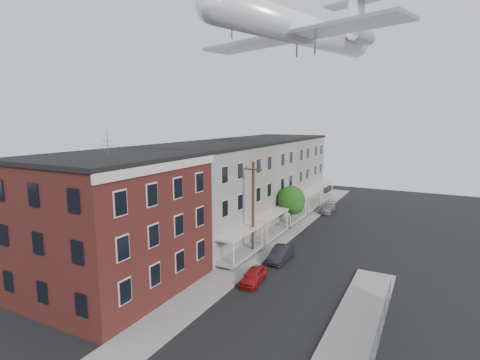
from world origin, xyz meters
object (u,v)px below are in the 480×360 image
at_px(car_far, 327,208).
at_px(car_near, 254,276).
at_px(airplane, 304,30).
at_px(car_mid, 281,254).
at_px(utility_pole, 253,208).
at_px(street_tree, 292,201).

bearing_deg(car_far, car_near, -88.60).
xyz_separation_m(car_near, airplane, (0.18, 10.52, 20.65)).
bearing_deg(car_near, car_mid, 82.83).
distance_m(utility_pole, car_near, 7.26).
bearing_deg(car_mid, airplane, 89.47).
xyz_separation_m(utility_pole, car_near, (2.64, -5.40, -4.08)).
height_order(utility_pole, car_near, utility_pole).
distance_m(utility_pole, car_mid, 4.91).
relative_size(utility_pole, car_near, 2.57).
height_order(street_tree, car_near, street_tree).
height_order(street_tree, airplane, airplane).
bearing_deg(airplane, street_tree, 117.47).
height_order(utility_pole, car_far, utility_pole).
relative_size(car_near, car_far, 0.81).
distance_m(car_near, car_far, 25.37).
distance_m(utility_pole, street_tree, 10.00).
distance_m(car_far, airplane, 25.42).
distance_m(car_mid, car_far, 19.97).
xyz_separation_m(utility_pole, car_mid, (2.84, 0.01, -4.01)).
distance_m(utility_pole, airplane, 17.58).
bearing_deg(utility_pole, street_tree, 88.11).
bearing_deg(car_near, street_tree, 93.52).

